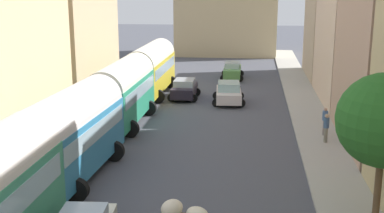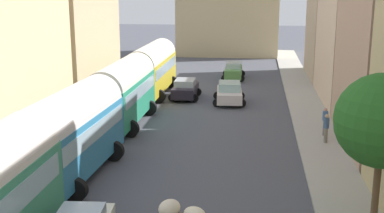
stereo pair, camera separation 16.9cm
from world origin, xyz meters
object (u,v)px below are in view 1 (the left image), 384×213
at_px(car_3, 184,89).
at_px(car_1, 232,70).
at_px(parked_bus_1, 71,130).
at_px(parked_bus_2, 122,90).
at_px(car_0, 229,93).
at_px(parked_bus_3, 151,67).
at_px(pedestrian_1, 325,120).
at_px(pedestrian_2, 326,127).

bearing_deg(car_3, car_1, 69.37).
relative_size(parked_bus_1, parked_bus_2, 0.99).
distance_m(parked_bus_1, car_0, 17.03).
bearing_deg(parked_bus_1, parked_bus_2, 90.00).
distance_m(parked_bus_1, parked_bus_2, 9.00).
relative_size(parked_bus_3, car_0, 2.25).
bearing_deg(car_0, car_1, 90.86).
xyz_separation_m(parked_bus_3, pedestrian_1, (12.21, -10.23, -1.23)).
xyz_separation_m(parked_bus_3, car_1, (6.14, 7.68, -1.45)).
bearing_deg(pedestrian_1, parked_bus_3, 140.03).
xyz_separation_m(parked_bus_1, pedestrian_1, (12.21, 7.77, -1.26)).
bearing_deg(parked_bus_2, parked_bus_1, -90.00).
bearing_deg(parked_bus_3, parked_bus_2, -90.00).
relative_size(parked_bus_2, pedestrian_2, 4.69).
bearing_deg(parked_bus_2, parked_bus_3, 90.00).
height_order(car_0, pedestrian_1, pedestrian_1).
bearing_deg(parked_bus_1, pedestrian_2, 27.84).
distance_m(parked_bus_3, pedestrian_1, 15.97).
relative_size(parked_bus_1, parked_bus_3, 0.90).
bearing_deg(pedestrian_1, car_1, 108.71).
bearing_deg(pedestrian_1, car_3, 135.78).
height_order(parked_bus_2, pedestrian_2, parked_bus_2).
xyz_separation_m(pedestrian_1, pedestrian_2, (-0.11, -1.38, -0.00)).
relative_size(parked_bus_3, pedestrian_2, 5.18).
bearing_deg(parked_bus_3, car_1, 51.39).
height_order(parked_bus_3, car_0, parked_bus_3).
height_order(parked_bus_1, parked_bus_2, parked_bus_1).
xyz_separation_m(car_3, pedestrian_1, (9.38, -9.12, 0.26)).
height_order(parked_bus_2, car_0, parked_bus_2).
distance_m(parked_bus_1, parked_bus_3, 18.00).
distance_m(parked_bus_2, car_0, 9.34).
relative_size(car_1, pedestrian_2, 2.44).
xyz_separation_m(parked_bus_2, pedestrian_2, (12.09, -2.61, -1.23)).
relative_size(parked_bus_3, car_1, 2.12).
bearing_deg(parked_bus_1, car_0, 68.25).
bearing_deg(pedestrian_1, pedestrian_2, -94.60).
bearing_deg(parked_bus_1, car_3, 80.49).
relative_size(parked_bus_3, pedestrian_1, 5.12).
bearing_deg(pedestrian_1, parked_bus_2, 174.25).
bearing_deg(car_3, parked_bus_2, -109.71).
relative_size(parked_bus_1, car_0, 2.02).
xyz_separation_m(car_0, car_3, (-3.46, 1.14, -0.03)).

